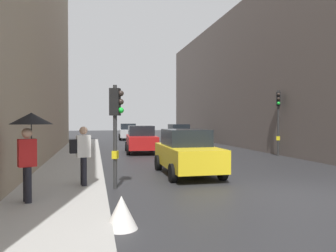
% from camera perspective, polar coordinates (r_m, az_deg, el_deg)
% --- Properties ---
extents(ground_plane, '(120.00, 120.00, 0.00)m').
position_cam_1_polar(ground_plane, '(9.89, 22.51, -11.42)').
color(ground_plane, '#28282B').
extents(sidewalk_kerb, '(2.55, 40.00, 0.16)m').
position_cam_1_polar(sidewalk_kerb, '(14.03, -16.92, -7.37)').
color(sidewalk_kerb, '#A8A5A0').
rests_on(sidewalk_kerb, ground).
extents(building_facade_right, '(12.00, 33.98, 11.23)m').
position_cam_1_polar(building_facade_right, '(30.68, 20.78, 7.50)').
color(building_facade_right, '#5B514C').
rests_on(building_facade_right, ground).
extents(traffic_light_near_right, '(0.45, 0.34, 3.21)m').
position_cam_1_polar(traffic_light_near_right, '(9.96, -9.33, 1.56)').
color(traffic_light_near_right, '#2D2D2D').
rests_on(traffic_light_near_right, ground).
extents(traffic_light_mid_street, '(0.36, 0.45, 3.90)m').
position_cam_1_polar(traffic_light_mid_street, '(19.96, 19.15, 2.61)').
color(traffic_light_mid_street, '#2D2D2D').
rests_on(traffic_light_mid_street, ground).
extents(car_dark_suv, '(2.06, 4.22, 1.76)m').
position_cam_1_polar(car_dark_suv, '(29.93, 1.82, -1.36)').
color(car_dark_suv, black).
rests_on(car_dark_suv, ground).
extents(car_red_sedan, '(2.22, 4.30, 1.76)m').
position_cam_1_polar(car_red_sedan, '(20.92, -4.82, -2.38)').
color(car_red_sedan, red).
rests_on(car_red_sedan, ground).
extents(car_yellow_taxi, '(2.05, 4.22, 1.76)m').
position_cam_1_polar(car_yellow_taxi, '(12.48, 3.42, -4.68)').
color(car_yellow_taxi, yellow).
rests_on(car_yellow_taxi, ground).
extents(car_silver_hatchback, '(2.19, 4.29, 1.76)m').
position_cam_1_polar(car_silver_hatchback, '(35.19, -7.16, -1.01)').
color(car_silver_hatchback, '#BCBCC1').
rests_on(car_silver_hatchback, ground).
extents(pedestrian_with_umbrella, '(1.00, 1.00, 2.14)m').
position_cam_1_polar(pedestrian_with_umbrella, '(8.31, -23.48, -0.96)').
color(pedestrian_with_umbrella, black).
rests_on(pedestrian_with_umbrella, sidewalk_kerb).
extents(pedestrian_with_black_backpack, '(0.64, 0.39, 1.77)m').
position_cam_1_polar(pedestrian_with_black_backpack, '(9.92, -15.15, -4.53)').
color(pedestrian_with_black_backpack, black).
rests_on(pedestrian_with_black_backpack, sidewalk_kerb).
extents(warning_sign_triangle, '(0.64, 0.64, 0.65)m').
position_cam_1_polar(warning_sign_triangle, '(6.48, -8.34, -15.04)').
color(warning_sign_triangle, silver).
rests_on(warning_sign_triangle, ground).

